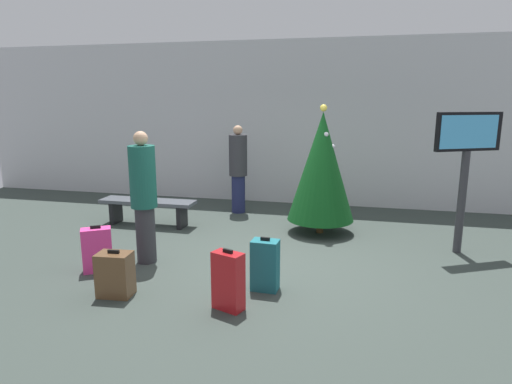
{
  "coord_description": "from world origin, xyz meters",
  "views": [
    {
      "loc": [
        1.21,
        -5.91,
        2.31
      ],
      "look_at": [
        -0.31,
        0.53,
        0.9
      ],
      "focal_mm": 30.66,
      "sensor_mm": 36.0,
      "label": 1
    }
  ],
  "objects_px": {
    "flight_info_kiosk": "(466,153)",
    "traveller_1": "(144,195)",
    "suitcase_0": "(265,265)",
    "waiting_bench": "(148,206)",
    "suitcase_1": "(228,281)",
    "suitcase_3": "(97,250)",
    "holiday_tree": "(322,167)",
    "suitcase_2": "(115,274)",
    "traveller_0": "(238,167)"
  },
  "relations": [
    {
      "from": "traveller_1",
      "to": "suitcase_0",
      "type": "height_order",
      "value": "traveller_1"
    },
    {
      "from": "holiday_tree",
      "to": "flight_info_kiosk",
      "type": "distance_m",
      "value": 2.24
    },
    {
      "from": "holiday_tree",
      "to": "suitcase_1",
      "type": "relative_size",
      "value": 3.16
    },
    {
      "from": "suitcase_1",
      "to": "suitcase_2",
      "type": "height_order",
      "value": "suitcase_1"
    },
    {
      "from": "holiday_tree",
      "to": "suitcase_1",
      "type": "distance_m",
      "value": 3.32
    },
    {
      "from": "holiday_tree",
      "to": "flight_info_kiosk",
      "type": "bearing_deg",
      "value": -14.01
    },
    {
      "from": "traveller_1",
      "to": "suitcase_0",
      "type": "xyz_separation_m",
      "value": [
        1.87,
        -0.54,
        -0.68
      ]
    },
    {
      "from": "holiday_tree",
      "to": "traveller_1",
      "type": "bearing_deg",
      "value": -139.31
    },
    {
      "from": "traveller_1",
      "to": "suitcase_1",
      "type": "bearing_deg",
      "value": -35.71
    },
    {
      "from": "suitcase_2",
      "to": "traveller_0",
      "type": "bearing_deg",
      "value": 84.83
    },
    {
      "from": "traveller_0",
      "to": "suitcase_1",
      "type": "relative_size",
      "value": 2.55
    },
    {
      "from": "holiday_tree",
      "to": "traveller_1",
      "type": "distance_m",
      "value": 3.06
    },
    {
      "from": "suitcase_1",
      "to": "suitcase_0",
      "type": "bearing_deg",
      "value": 63.76
    },
    {
      "from": "holiday_tree",
      "to": "flight_info_kiosk",
      "type": "height_order",
      "value": "holiday_tree"
    },
    {
      "from": "holiday_tree",
      "to": "waiting_bench",
      "type": "xyz_separation_m",
      "value": [
        -3.16,
        -0.26,
        -0.8
      ]
    },
    {
      "from": "suitcase_2",
      "to": "suitcase_3",
      "type": "relative_size",
      "value": 0.89
    },
    {
      "from": "suitcase_1",
      "to": "suitcase_2",
      "type": "distance_m",
      "value": 1.41
    },
    {
      "from": "waiting_bench",
      "to": "suitcase_2",
      "type": "xyz_separation_m",
      "value": [
        1.01,
        -2.84,
        -0.1
      ]
    },
    {
      "from": "holiday_tree",
      "to": "suitcase_2",
      "type": "relative_size",
      "value": 3.89
    },
    {
      "from": "traveller_1",
      "to": "suitcase_1",
      "type": "height_order",
      "value": "traveller_1"
    },
    {
      "from": "traveller_0",
      "to": "suitcase_2",
      "type": "relative_size",
      "value": 3.13
    },
    {
      "from": "suitcase_0",
      "to": "waiting_bench",
      "type": "bearing_deg",
      "value": 140.09
    },
    {
      "from": "holiday_tree",
      "to": "suitcase_1",
      "type": "height_order",
      "value": "holiday_tree"
    },
    {
      "from": "waiting_bench",
      "to": "suitcase_3",
      "type": "height_order",
      "value": "suitcase_3"
    },
    {
      "from": "holiday_tree",
      "to": "traveller_0",
      "type": "distance_m",
      "value": 2.08
    },
    {
      "from": "flight_info_kiosk",
      "to": "suitcase_0",
      "type": "xyz_separation_m",
      "value": [
        -2.6,
        -1.99,
        -1.21
      ]
    },
    {
      "from": "flight_info_kiosk",
      "to": "holiday_tree",
      "type": "bearing_deg",
      "value": 165.99
    },
    {
      "from": "suitcase_2",
      "to": "traveller_1",
      "type": "bearing_deg",
      "value": 98.28
    },
    {
      "from": "traveller_0",
      "to": "suitcase_0",
      "type": "distance_m",
      "value": 3.86
    },
    {
      "from": "flight_info_kiosk",
      "to": "traveller_1",
      "type": "relative_size",
      "value": 1.13
    },
    {
      "from": "holiday_tree",
      "to": "waiting_bench",
      "type": "distance_m",
      "value": 3.27
    },
    {
      "from": "holiday_tree",
      "to": "suitcase_2",
      "type": "distance_m",
      "value": 3.88
    },
    {
      "from": "traveller_0",
      "to": "suitcase_2",
      "type": "height_order",
      "value": "traveller_0"
    },
    {
      "from": "suitcase_1",
      "to": "holiday_tree",
      "type": "bearing_deg",
      "value": 76.66
    },
    {
      "from": "flight_info_kiosk",
      "to": "suitcase_3",
      "type": "relative_size",
      "value": 3.3
    },
    {
      "from": "suitcase_1",
      "to": "suitcase_3",
      "type": "bearing_deg",
      "value": 162.39
    },
    {
      "from": "flight_info_kiosk",
      "to": "suitcase_1",
      "type": "height_order",
      "value": "flight_info_kiosk"
    },
    {
      "from": "holiday_tree",
      "to": "waiting_bench",
      "type": "bearing_deg",
      "value": -175.28
    },
    {
      "from": "traveller_0",
      "to": "suitcase_0",
      "type": "relative_size",
      "value": 2.66
    },
    {
      "from": "traveller_0",
      "to": "traveller_1",
      "type": "distance_m",
      "value": 3.08
    },
    {
      "from": "traveller_0",
      "to": "suitcase_1",
      "type": "bearing_deg",
      "value": -76.02
    },
    {
      "from": "flight_info_kiosk",
      "to": "suitcase_0",
      "type": "height_order",
      "value": "flight_info_kiosk"
    },
    {
      "from": "waiting_bench",
      "to": "suitcase_2",
      "type": "height_order",
      "value": "suitcase_2"
    },
    {
      "from": "holiday_tree",
      "to": "suitcase_2",
      "type": "xyz_separation_m",
      "value": [
        -2.15,
        -3.1,
        -0.91
      ]
    },
    {
      "from": "waiting_bench",
      "to": "traveller_0",
      "type": "height_order",
      "value": "traveller_0"
    },
    {
      "from": "suitcase_3",
      "to": "traveller_1",
      "type": "bearing_deg",
      "value": 44.75
    },
    {
      "from": "waiting_bench",
      "to": "suitcase_0",
      "type": "distance_m",
      "value": 3.54
    },
    {
      "from": "holiday_tree",
      "to": "suitcase_1",
      "type": "xyz_separation_m",
      "value": [
        -0.74,
        -3.12,
        -0.84
      ]
    },
    {
      "from": "traveller_1",
      "to": "flight_info_kiosk",
      "type": "bearing_deg",
      "value": 18.05
    },
    {
      "from": "holiday_tree",
      "to": "suitcase_2",
      "type": "bearing_deg",
      "value": -124.77
    }
  ]
}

